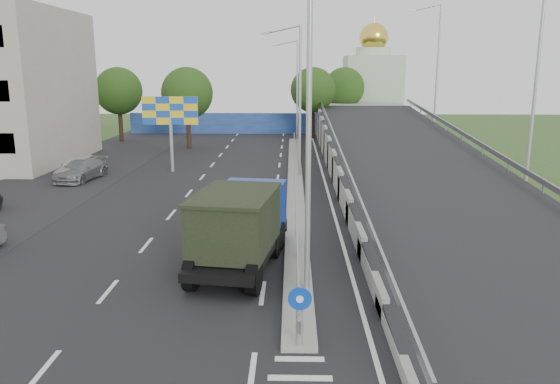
{
  "coord_description": "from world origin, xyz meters",
  "views": [
    {
      "loc": [
        -0.23,
        -11.29,
        7.5
      ],
      "look_at": [
        -0.74,
        11.94,
        2.2
      ],
      "focal_mm": 35.0,
      "sensor_mm": 36.0,
      "label": 1
    }
  ],
  "objects_px": {
    "dump_truck": "(241,223)",
    "parked_car_d": "(81,170)",
    "church": "(372,85)",
    "lamp_post_far": "(295,85)",
    "billboard": "(170,115)",
    "parked_car_e": "(79,167)",
    "sign_bollard": "(300,316)",
    "lamp_post_mid": "(297,94)",
    "lamp_post_near": "(303,123)"
  },
  "relations": [
    {
      "from": "sign_bollard",
      "to": "billboard",
      "type": "height_order",
      "value": "billboard"
    },
    {
      "from": "lamp_post_near",
      "to": "parked_car_e",
      "type": "distance_m",
      "value": 25.24
    },
    {
      "from": "church",
      "to": "billboard",
      "type": "relative_size",
      "value": 2.51
    },
    {
      "from": "lamp_post_near",
      "to": "parked_car_d",
      "type": "xyz_separation_m",
      "value": [
        -14.71,
        18.97,
        -5.1
      ]
    },
    {
      "from": "sign_bollard",
      "to": "lamp_post_near",
      "type": "height_order",
      "value": "lamp_post_near"
    },
    {
      "from": "lamp_post_far",
      "to": "dump_truck",
      "type": "distance_m",
      "value": 37.51
    },
    {
      "from": "sign_bollard",
      "to": "lamp_post_far",
      "type": "bearing_deg",
      "value": 89.86
    },
    {
      "from": "lamp_post_far",
      "to": "parked_car_e",
      "type": "bearing_deg",
      "value": -126.52
    },
    {
      "from": "lamp_post_near",
      "to": "billboard",
      "type": "bearing_deg",
      "value": 112.49
    },
    {
      "from": "sign_bollard",
      "to": "lamp_post_far",
      "type": "height_order",
      "value": "lamp_post_far"
    },
    {
      "from": "lamp_post_far",
      "to": "dump_truck",
      "type": "xyz_separation_m",
      "value": [
        -2.28,
        -37.22,
        -4.1
      ]
    },
    {
      "from": "church",
      "to": "parked_car_e",
      "type": "distance_m",
      "value": 42.78
    },
    {
      "from": "lamp_post_near",
      "to": "lamp_post_far",
      "type": "height_order",
      "value": "same"
    },
    {
      "from": "church",
      "to": "lamp_post_mid",
      "type": "bearing_deg",
      "value": -106.22
    },
    {
      "from": "parked_car_e",
      "to": "church",
      "type": "bearing_deg",
      "value": 56.05
    },
    {
      "from": "lamp_post_far",
      "to": "sign_bollard",
      "type": "bearing_deg",
      "value": -90.14
    },
    {
      "from": "lamp_post_near",
      "to": "lamp_post_mid",
      "type": "relative_size",
      "value": 1.0
    },
    {
      "from": "sign_bollard",
      "to": "parked_car_e",
      "type": "bearing_deg",
      "value": 122.66
    },
    {
      "from": "lamp_post_mid",
      "to": "billboard",
      "type": "xyz_separation_m",
      "value": [
        -9.11,
        2.0,
        -1.62
      ]
    },
    {
      "from": "dump_truck",
      "to": "parked_car_d",
      "type": "relative_size",
      "value": 1.49
    },
    {
      "from": "lamp_post_near",
      "to": "lamp_post_far",
      "type": "relative_size",
      "value": 1.0
    },
    {
      "from": "sign_bollard",
      "to": "dump_truck",
      "type": "xyz_separation_m",
      "value": [
        -2.17,
        6.61,
        0.67
      ]
    },
    {
      "from": "billboard",
      "to": "parked_car_e",
      "type": "height_order",
      "value": "billboard"
    },
    {
      "from": "lamp_post_near",
      "to": "lamp_post_far",
      "type": "distance_m",
      "value": 40.0
    },
    {
      "from": "dump_truck",
      "to": "billboard",
      "type": "bearing_deg",
      "value": 117.99
    },
    {
      "from": "sign_bollard",
      "to": "lamp_post_near",
      "type": "xyz_separation_m",
      "value": [
        0.11,
        3.83,
        4.77
      ]
    },
    {
      "from": "dump_truck",
      "to": "parked_car_e",
      "type": "distance_m",
      "value": 21.16
    },
    {
      "from": "church",
      "to": "parked_car_d",
      "type": "bearing_deg",
      "value": -125.08
    },
    {
      "from": "dump_truck",
      "to": "parked_car_d",
      "type": "distance_m",
      "value": 20.43
    },
    {
      "from": "parked_car_d",
      "to": "parked_car_e",
      "type": "xyz_separation_m",
      "value": [
        -0.4,
        0.62,
        0.11
      ]
    },
    {
      "from": "lamp_post_far",
      "to": "parked_car_d",
      "type": "height_order",
      "value": "lamp_post_far"
    },
    {
      "from": "church",
      "to": "dump_truck",
      "type": "distance_m",
      "value": 52.77
    },
    {
      "from": "lamp_post_near",
      "to": "billboard",
      "type": "distance_m",
      "value": 23.87
    },
    {
      "from": "billboard",
      "to": "parked_car_e",
      "type": "distance_m",
      "value": 7.3
    },
    {
      "from": "lamp_post_far",
      "to": "parked_car_e",
      "type": "height_order",
      "value": "lamp_post_far"
    },
    {
      "from": "lamp_post_mid",
      "to": "billboard",
      "type": "distance_m",
      "value": 9.47
    },
    {
      "from": "sign_bollard",
      "to": "lamp_post_far",
      "type": "relative_size",
      "value": 0.17
    },
    {
      "from": "lamp_post_mid",
      "to": "billboard",
      "type": "bearing_deg",
      "value": 167.62
    },
    {
      "from": "lamp_post_near",
      "to": "lamp_post_mid",
      "type": "bearing_deg",
      "value": 90.0
    },
    {
      "from": "lamp_post_near",
      "to": "lamp_post_mid",
      "type": "xyz_separation_m",
      "value": [
        0.0,
        20.0,
        0.0
      ]
    },
    {
      "from": "lamp_post_far",
      "to": "billboard",
      "type": "distance_m",
      "value": 20.24
    },
    {
      "from": "billboard",
      "to": "lamp_post_far",
      "type": "bearing_deg",
      "value": 63.16
    },
    {
      "from": "dump_truck",
      "to": "parked_car_d",
      "type": "bearing_deg",
      "value": 135.96
    },
    {
      "from": "sign_bollard",
      "to": "lamp_post_mid",
      "type": "bearing_deg",
      "value": 89.74
    },
    {
      "from": "dump_truck",
      "to": "sign_bollard",
      "type": "bearing_deg",
      "value": -63.4
    },
    {
      "from": "sign_bollard",
      "to": "church",
      "type": "xyz_separation_m",
      "value": [
        10.0,
        57.83,
        4.28
      ]
    },
    {
      "from": "sign_bollard",
      "to": "lamp_post_mid",
      "type": "distance_m",
      "value": 24.3
    },
    {
      "from": "church",
      "to": "sign_bollard",
      "type": "bearing_deg",
      "value": -99.81
    },
    {
      "from": "billboard",
      "to": "parked_car_e",
      "type": "xyz_separation_m",
      "value": [
        -6.0,
        -2.41,
        -3.37
      ]
    },
    {
      "from": "dump_truck",
      "to": "church",
      "type": "bearing_deg",
      "value": 85.06
    }
  ]
}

